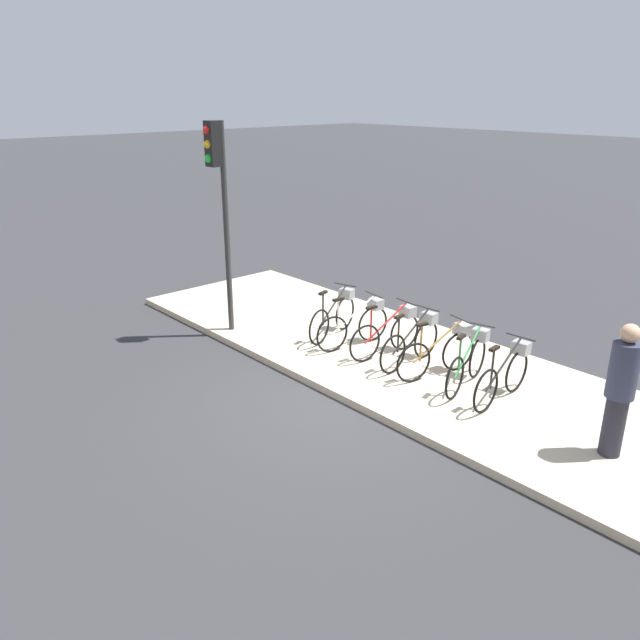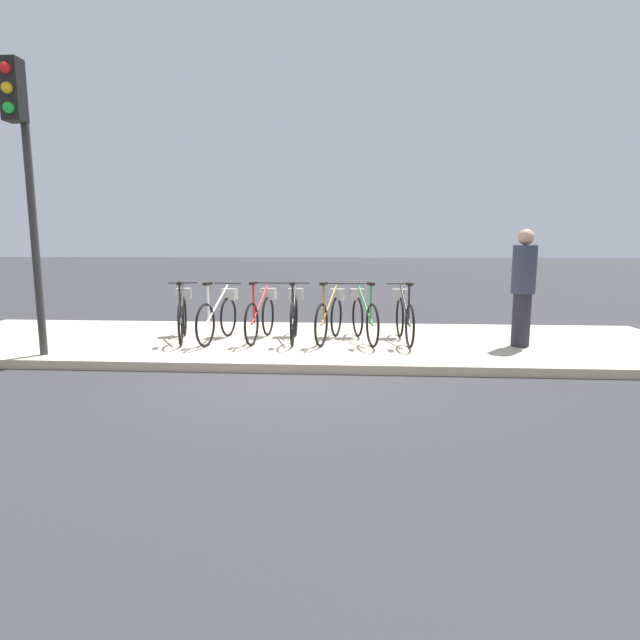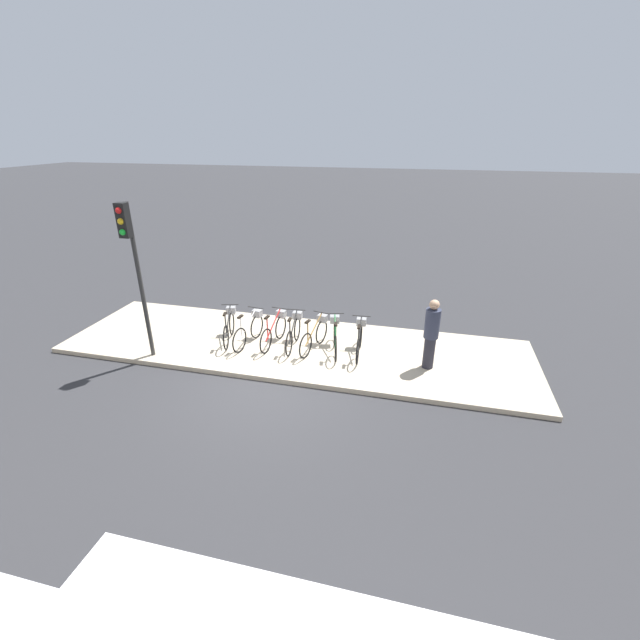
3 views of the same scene
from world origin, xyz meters
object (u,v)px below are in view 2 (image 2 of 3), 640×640
object	(u,v)px
parked_bicycle_4	(331,314)
parked_bicycle_6	(404,314)
traffic_light	(22,149)
parked_bicycle_2	(262,313)
parked_bicycle_3	(294,313)
parked_bicycle_5	(363,314)
parked_bicycle_0	(183,313)
pedestrian	(523,286)
parked_bicycle_1	(220,314)

from	to	relation	value
parked_bicycle_4	parked_bicycle_6	world-z (taller)	same
parked_bicycle_4	traffic_light	world-z (taller)	traffic_light
parked_bicycle_2	parked_bicycle_3	size ratio (longest dim) A/B	1.00
parked_bicycle_4	traffic_light	size ratio (longest dim) A/B	0.40
parked_bicycle_4	parked_bicycle_5	size ratio (longest dim) A/B	1.00
parked_bicycle_0	pedestrian	bearing A→B (deg)	-2.48
parked_bicycle_0	traffic_light	world-z (taller)	traffic_light
parked_bicycle_2	parked_bicycle_6	xyz separation A→B (m)	(2.23, 0.00, 0.00)
parked_bicycle_6	parked_bicycle_0	bearing A→B (deg)	-178.77
parked_bicycle_2	parked_bicycle_6	world-z (taller)	same
parked_bicycle_1	parked_bicycle_6	distance (m)	2.88
parked_bicycle_1	parked_bicycle_5	size ratio (longest dim) A/B	1.02
parked_bicycle_1	traffic_light	world-z (taller)	traffic_light
pedestrian	parked_bicycle_2	bearing A→B (deg)	175.66
parked_bicycle_3	pedestrian	xyz separation A→B (m)	(3.41, -0.30, 0.48)
parked_bicycle_5	traffic_light	size ratio (longest dim) A/B	0.40
parked_bicycle_2	parked_bicycle_1	bearing A→B (deg)	-169.41
parked_bicycle_3	parked_bicycle_1	bearing A→B (deg)	-173.73
parked_bicycle_4	parked_bicycle_0	bearing A→B (deg)	-178.53
parked_bicycle_3	parked_bicycle_5	world-z (taller)	same
parked_bicycle_5	traffic_light	distance (m)	5.15
parked_bicycle_6	parked_bicycle_3	bearing A→B (deg)	179.80
parked_bicycle_2	parked_bicycle_4	distance (m)	1.10
pedestrian	parked_bicycle_3	bearing A→B (deg)	174.89
parked_bicycle_0	parked_bicycle_4	xyz separation A→B (m)	(2.36, 0.06, 0.00)
parked_bicycle_0	pedestrian	size ratio (longest dim) A/B	0.87
parked_bicycle_0	traffic_light	distance (m)	3.06
parked_bicycle_2	parked_bicycle_5	size ratio (longest dim) A/B	1.02
parked_bicycle_3	traffic_light	distance (m)	4.26
parked_bicycle_0	parked_bicycle_1	world-z (taller)	same
parked_bicycle_1	pedestrian	world-z (taller)	pedestrian
parked_bicycle_3	parked_bicycle_2	bearing A→B (deg)	-179.22
parked_bicycle_0	parked_bicycle_3	xyz separation A→B (m)	(1.78, 0.08, 0.00)
parked_bicycle_3	pedestrian	size ratio (longest dim) A/B	0.90
parked_bicycle_2	traffic_light	xyz separation A→B (m)	(-2.79, -1.43, 2.27)
parked_bicycle_2	pedestrian	distance (m)	3.97
parked_bicycle_1	parked_bicycle_3	bearing A→B (deg)	6.27
parked_bicycle_0	parked_bicycle_1	size ratio (longest dim) A/B	0.98
parked_bicycle_2	parked_bicycle_3	xyz separation A→B (m)	(0.52, 0.01, 0.00)
parked_bicycle_3	parked_bicycle_6	size ratio (longest dim) A/B	1.00
pedestrian	parked_bicycle_1	bearing A→B (deg)	177.78
parked_bicycle_4	parked_bicycle_5	bearing A→B (deg)	2.29
parked_bicycle_3	parked_bicycle_4	world-z (taller)	same
pedestrian	traffic_light	bearing A→B (deg)	-170.47
parked_bicycle_2	parked_bicycle_4	size ratio (longest dim) A/B	1.02
parked_bicycle_6	pedestrian	distance (m)	1.78
parked_bicycle_6	pedestrian	world-z (taller)	pedestrian
parked_bicycle_6	parked_bicycle_5	bearing A→B (deg)	179.44
parked_bicycle_3	parked_bicycle_4	distance (m)	0.58
traffic_light	parked_bicycle_3	bearing A→B (deg)	23.40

